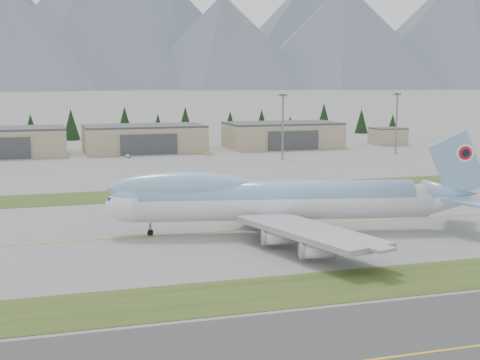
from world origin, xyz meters
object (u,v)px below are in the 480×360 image
object	(u,v)px
hangar_right	(282,135)
service_vehicle_a	(128,158)
service_vehicle_b	(208,155)
hangar_center	(144,138)
service_vehicle_c	(310,149)
boeing_747_freighter	(279,200)
hangar_left	(1,142)

from	to	relation	value
hangar_right	service_vehicle_a	distance (m)	72.28
hangar_right	service_vehicle_b	xyz separation A→B (m)	(-38.22, -20.80, -5.39)
hangar_center	service_vehicle_c	size ratio (longest dim) A/B	13.41
hangar_center	service_vehicle_c	xyz separation A→B (m)	(68.52, -10.58, -5.39)
service_vehicle_b	service_vehicle_c	xyz separation A→B (m)	(46.74, 10.22, 0.00)
service_vehicle_c	boeing_747_freighter	bearing A→B (deg)	-133.82
boeing_747_freighter	hangar_center	distance (m)	154.21
hangar_right	service_vehicle_a	bearing A→B (deg)	-163.72
service_vehicle_a	service_vehicle_b	xyz separation A→B (m)	(30.97, -0.60, 0.00)
service_vehicle_a	service_vehicle_c	bearing A→B (deg)	3.05
hangar_left	service_vehicle_c	distance (m)	124.09
service_vehicle_b	service_vehicle_c	bearing A→B (deg)	-53.54
hangar_left	hangar_right	world-z (taller)	same
hangar_center	service_vehicle_c	world-z (taller)	hangar_center
hangar_right	service_vehicle_c	size ratio (longest dim) A/B	13.41
hangar_left	hangar_right	bearing A→B (deg)	0.00
hangar_left	hangar_right	size ratio (longest dim) A/B	1.00
boeing_747_freighter	service_vehicle_c	size ratio (longest dim) A/B	20.67
service_vehicle_c	service_vehicle_b	bearing A→B (deg)	173.36
boeing_747_freighter	service_vehicle_a	world-z (taller)	boeing_747_freighter
service_vehicle_a	service_vehicle_c	world-z (taller)	service_vehicle_a
service_vehicle_a	service_vehicle_c	distance (m)	78.30
service_vehicle_a	service_vehicle_b	world-z (taller)	service_vehicle_a
boeing_747_freighter	hangar_left	world-z (taller)	boeing_747_freighter
hangar_right	service_vehicle_b	bearing A→B (deg)	-151.44
service_vehicle_c	hangar_right	bearing A→B (deg)	109.88
boeing_747_freighter	hangar_center	size ratio (longest dim) A/B	1.54
boeing_747_freighter	hangar_right	world-z (taller)	boeing_747_freighter
boeing_747_freighter	service_vehicle_b	size ratio (longest dim) A/B	22.68
service_vehicle_c	hangar_left	bearing A→B (deg)	156.12
hangar_right	service_vehicle_a	xyz separation A→B (m)	(-69.19, -20.20, -5.39)
hangar_center	boeing_747_freighter	bearing A→B (deg)	-89.24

